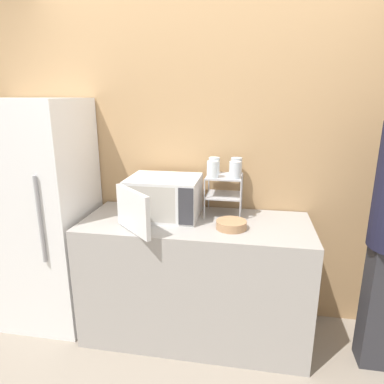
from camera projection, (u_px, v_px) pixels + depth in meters
ground_plane at (187, 361)px, 2.34m from camera, size 12.00×12.00×0.00m
wall_back at (204, 156)px, 2.66m from camera, size 8.00×0.06×2.60m
counter at (195, 278)px, 2.54m from camera, size 1.61×0.67×0.90m
microwave at (163, 197)px, 2.47m from camera, size 0.53×0.69×0.29m
dish_rack at (224, 187)px, 2.50m from camera, size 0.26×0.26×0.30m
glass_front_left at (213, 169)px, 2.40m from camera, size 0.08×0.08×0.12m
glass_back_right at (236, 166)px, 2.52m from camera, size 0.08×0.08×0.12m
glass_front_right at (235, 170)px, 2.38m from camera, size 0.08×0.08×0.12m
glass_back_left at (214, 165)px, 2.54m from camera, size 0.08×0.08×0.12m
bowl at (231, 225)px, 2.28m from camera, size 0.20×0.20×0.06m
refrigerator at (40, 214)px, 2.65m from camera, size 0.75×0.66×1.74m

